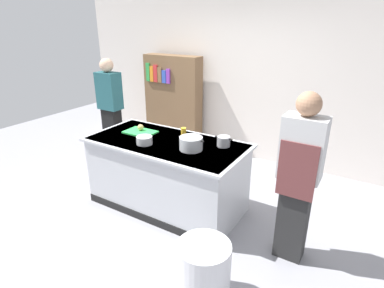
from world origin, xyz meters
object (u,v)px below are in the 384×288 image
Objects in this scene: onion at (141,127)px; trash_bin at (204,272)px; bookshelf at (173,102)px; sauce_pan at (224,141)px; juice_cup at (184,132)px; stock_pot at (191,143)px; person_guest at (111,108)px; mixing_bowl at (144,140)px; person_chef at (299,176)px.

onion is 2.11m from trash_bin.
bookshelf reaches higher than trash_bin.
sauce_pan is 2.20× the size of juice_cup.
person_guest reaches higher than stock_pot.
mixing_bowl is 0.55m from juice_cup.
bookshelf is at bearing 139.09° from sauce_pan.
sauce_pan is 0.94m from mixing_bowl.
stock_pot reaches higher than juice_cup.
bookshelf is at bearing 116.01° from mixing_bowl.
trash_bin is (1.30, -0.84, -0.67)m from mixing_bowl.
trash_bin is (1.62, -1.15, -0.68)m from onion.
onion is at bearing 144.56° from trash_bin.
trash_bin is at bearing -32.94° from mixing_bowl.
person_chef reaches higher than sauce_pan.
stock_pot is at bearing -50.31° from bookshelf.
sauce_pan is 2.39m from person_guest.
sauce_pan is at bearing 97.29° from person_guest.
sauce_pan is 0.13× the size of person_guest.
onion is 0.45m from mixing_bowl.
person_guest is at bearing 90.92° from person_chef.
bookshelf reaches higher than stock_pot.
person_guest is at bearing 167.81° from sauce_pan.
person_guest is (-1.73, 0.44, -0.04)m from juice_cup.
mixing_bowl is at bearing -63.99° from bookshelf.
person_chef is (0.95, -0.34, -0.05)m from sauce_pan.
stock_pot is 0.19× the size of person_guest.
mixing_bowl is at bearing -44.08° from onion.
stock_pot reaches higher than trash_bin.
person_guest is (-2.06, 0.79, -0.06)m from stock_pot.
mixing_bowl is 0.34× the size of trash_bin.
person_chef is (1.22, -0.06, -0.06)m from stock_pot.
onion is at bearing 81.58° from person_guest.
sauce_pan is 0.13× the size of person_chef.
person_guest reaches higher than onion.
stock_pot is 0.58m from mixing_bowl.
bookshelf reaches higher than juice_cup.
trash_bin is 0.32× the size of person_guest.
sauce_pan is at bearing 5.85° from onion.
onion is 0.25× the size of stock_pot.
juice_cup is at bearing 173.70° from sauce_pan.
stock_pot is at bearing 14.27° from mixing_bowl.
trash_bin is at bearing -51.31° from bookshelf.
mixing_bowl is 0.11× the size of bookshelf.
person_chef is (0.49, 0.93, 0.64)m from trash_bin.
trash_bin is at bearing -69.91° from sauce_pan.
onion is at bearing -161.63° from juice_cup.
sauce_pan reaches higher than trash_bin.
juice_cup is at bearing 64.80° from mixing_bowl.
person_chef is at bearing -2.62° from stock_pot.
person_chef is 1.01× the size of bookshelf.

